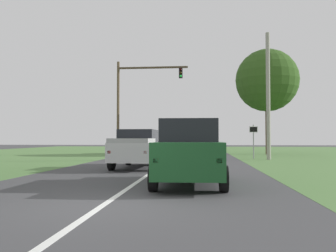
{
  "coord_description": "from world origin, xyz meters",
  "views": [
    {
      "loc": [
        2.12,
        -7.53,
        1.44
      ],
      "look_at": [
        -0.08,
        16.17,
        2.29
      ],
      "focal_mm": 38.12,
      "sensor_mm": 36.0,
      "label": 1
    }
  ],
  "objects_px": {
    "oak_tree_right": "(267,81)",
    "crossing_suv_far": "(140,144)",
    "keep_moving_sign": "(254,137)",
    "pickup_truck_lead": "(139,148)",
    "traffic_light": "(135,94)",
    "utility_pole_right": "(268,96)",
    "red_suv_near": "(189,151)"
  },
  "relations": [
    {
      "from": "oak_tree_right",
      "to": "crossing_suv_far",
      "type": "distance_m",
      "value": 13.47
    },
    {
      "from": "traffic_light",
      "to": "crossing_suv_far",
      "type": "height_order",
      "value": "traffic_light"
    },
    {
      "from": "red_suv_near",
      "to": "keep_moving_sign",
      "type": "bearing_deg",
      "value": 74.5
    },
    {
      "from": "keep_moving_sign",
      "to": "crossing_suv_far",
      "type": "bearing_deg",
      "value": 140.51
    },
    {
      "from": "pickup_truck_lead",
      "to": "traffic_light",
      "type": "relative_size",
      "value": 0.65
    },
    {
      "from": "red_suv_near",
      "to": "traffic_light",
      "type": "relative_size",
      "value": 0.57
    },
    {
      "from": "traffic_light",
      "to": "utility_pole_right",
      "type": "bearing_deg",
      "value": -33.12
    },
    {
      "from": "pickup_truck_lead",
      "to": "utility_pole_right",
      "type": "bearing_deg",
      "value": 44.66
    },
    {
      "from": "keep_moving_sign",
      "to": "pickup_truck_lead",
      "type": "bearing_deg",
      "value": -127.81
    },
    {
      "from": "traffic_light",
      "to": "pickup_truck_lead",
      "type": "bearing_deg",
      "value": -78.43
    },
    {
      "from": "red_suv_near",
      "to": "traffic_light",
      "type": "distance_m",
      "value": 21.98
    },
    {
      "from": "red_suv_near",
      "to": "crossing_suv_far",
      "type": "relative_size",
      "value": 1.08
    },
    {
      "from": "crossing_suv_far",
      "to": "traffic_light",
      "type": "bearing_deg",
      "value": -92.13
    },
    {
      "from": "traffic_light",
      "to": "crossing_suv_far",
      "type": "bearing_deg",
      "value": 87.87
    },
    {
      "from": "red_suv_near",
      "to": "utility_pole_right",
      "type": "relative_size",
      "value": 0.55
    },
    {
      "from": "red_suv_near",
      "to": "keep_moving_sign",
      "type": "height_order",
      "value": "keep_moving_sign"
    },
    {
      "from": "keep_moving_sign",
      "to": "utility_pole_right",
      "type": "xyz_separation_m",
      "value": [
        0.84,
        -1.23,
        2.83
      ]
    },
    {
      "from": "keep_moving_sign",
      "to": "traffic_light",
      "type": "bearing_deg",
      "value": 149.75
    },
    {
      "from": "keep_moving_sign",
      "to": "oak_tree_right",
      "type": "xyz_separation_m",
      "value": [
        2.32,
        7.3,
        5.27
      ]
    },
    {
      "from": "red_suv_near",
      "to": "oak_tree_right",
      "type": "relative_size",
      "value": 0.5
    },
    {
      "from": "red_suv_near",
      "to": "utility_pole_right",
      "type": "bearing_deg",
      "value": 70.04
    },
    {
      "from": "keep_moving_sign",
      "to": "oak_tree_right",
      "type": "bearing_deg",
      "value": 72.35
    },
    {
      "from": "traffic_light",
      "to": "oak_tree_right",
      "type": "relative_size",
      "value": 0.88
    },
    {
      "from": "keep_moving_sign",
      "to": "red_suv_near",
      "type": "bearing_deg",
      "value": -105.5
    },
    {
      "from": "keep_moving_sign",
      "to": "utility_pole_right",
      "type": "relative_size",
      "value": 0.28
    },
    {
      "from": "pickup_truck_lead",
      "to": "oak_tree_right",
      "type": "height_order",
      "value": "oak_tree_right"
    },
    {
      "from": "red_suv_near",
      "to": "crossing_suv_far",
      "type": "distance_m",
      "value": 23.73
    },
    {
      "from": "pickup_truck_lead",
      "to": "traffic_light",
      "type": "xyz_separation_m",
      "value": [
        -2.99,
        14.59,
        4.54
      ]
    },
    {
      "from": "traffic_light",
      "to": "crossing_suv_far",
      "type": "relative_size",
      "value": 1.9
    },
    {
      "from": "red_suv_near",
      "to": "pickup_truck_lead",
      "type": "relative_size",
      "value": 0.88
    },
    {
      "from": "keep_moving_sign",
      "to": "oak_tree_right",
      "type": "distance_m",
      "value": 9.3
    },
    {
      "from": "pickup_truck_lead",
      "to": "keep_moving_sign",
      "type": "height_order",
      "value": "keep_moving_sign"
    }
  ]
}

